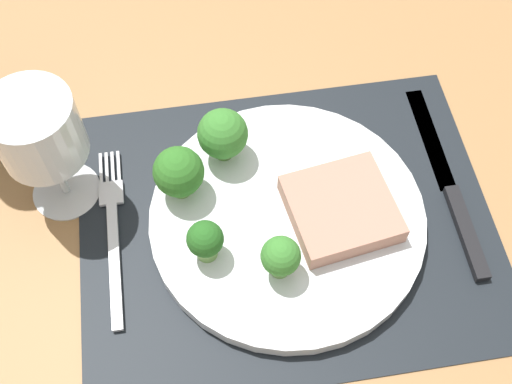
# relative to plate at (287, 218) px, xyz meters

# --- Properties ---
(ground_plane) EXTENTS (1.40, 1.10, 0.03)m
(ground_plane) POSITION_rel_plate_xyz_m (0.00, 0.00, -0.03)
(ground_plane) COLOR #996D42
(placemat) EXTENTS (0.40, 0.32, 0.00)m
(placemat) POSITION_rel_plate_xyz_m (0.00, 0.00, -0.01)
(placemat) COLOR black
(placemat) RESTS_ON ground_plane
(plate) EXTENTS (0.26, 0.26, 0.02)m
(plate) POSITION_rel_plate_xyz_m (0.00, 0.00, 0.00)
(plate) COLOR silver
(plate) RESTS_ON placemat
(steak) EXTENTS (0.11, 0.11, 0.02)m
(steak) POSITION_rel_plate_xyz_m (0.05, -0.01, 0.02)
(steak) COLOR tan
(steak) RESTS_ON plate
(broccoli_near_steak) EXTENTS (0.04, 0.04, 0.05)m
(broccoli_near_steak) POSITION_rel_plate_xyz_m (-0.02, -0.06, 0.04)
(broccoli_near_steak) COLOR #6B994C
(broccoli_near_steak) RESTS_ON plate
(broccoli_center) EXTENTS (0.05, 0.05, 0.06)m
(broccoli_center) POSITION_rel_plate_xyz_m (-0.05, 0.08, 0.04)
(broccoli_center) COLOR #5B8942
(broccoli_center) RESTS_ON plate
(broccoli_back_left) EXTENTS (0.05, 0.05, 0.06)m
(broccoli_back_left) POSITION_rel_plate_xyz_m (-0.10, 0.04, 0.04)
(broccoli_back_left) COLOR #6B994C
(broccoli_back_left) RESTS_ON plate
(broccoli_near_fork) EXTENTS (0.03, 0.03, 0.05)m
(broccoli_near_fork) POSITION_rel_plate_xyz_m (-0.08, -0.03, 0.03)
(broccoli_near_fork) COLOR #6B994C
(broccoli_near_fork) RESTS_ON plate
(fork) EXTENTS (0.02, 0.19, 0.01)m
(fork) POSITION_rel_plate_xyz_m (-0.17, 0.01, -0.01)
(fork) COLOR silver
(fork) RESTS_ON placemat
(knife) EXTENTS (0.02, 0.23, 0.01)m
(knife) POSITION_rel_plate_xyz_m (0.17, 0.01, -0.00)
(knife) COLOR black
(knife) RESTS_ON placemat
(wine_glass) EXTENTS (0.08, 0.08, 0.14)m
(wine_glass) POSITION_rel_plate_xyz_m (-0.21, 0.07, 0.09)
(wine_glass) COLOR silver
(wine_glass) RESTS_ON ground_plane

